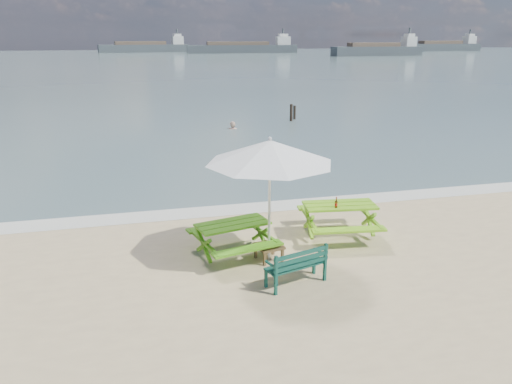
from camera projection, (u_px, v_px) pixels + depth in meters
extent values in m
plane|color=slate|center=(148.00, 63.00, 88.79)|extent=(300.00, 300.00, 0.00)
cube|color=silver|center=(259.00, 207.00, 14.38)|extent=(22.00, 0.90, 0.01)
cube|color=#499416|center=(233.00, 224.00, 11.09)|extent=(1.74, 1.11, 0.05)
cube|color=#499416|center=(219.00, 226.00, 11.81)|extent=(1.63, 0.65, 0.05)
cube|color=#499416|center=(248.00, 249.00, 10.54)|extent=(1.63, 0.65, 0.05)
cube|color=#499416|center=(233.00, 241.00, 11.21)|extent=(1.68, 1.23, 0.68)
cube|color=#70B31B|center=(340.00, 205.00, 12.14)|extent=(1.82, 1.02, 0.05)
cube|color=#70B31B|center=(331.00, 207.00, 13.00)|extent=(1.75, 0.51, 0.05)
cube|color=#70B31B|center=(349.00, 230.00, 11.47)|extent=(1.75, 0.51, 0.05)
cube|color=#70B31B|center=(339.00, 222.00, 12.27)|extent=(1.73, 1.16, 0.74)
cube|color=#0F3F34|center=(295.00, 265.00, 9.89)|extent=(1.32, 0.72, 0.04)
cube|color=#0F3F34|center=(302.00, 259.00, 9.66)|extent=(1.22, 0.39, 0.32)
cube|color=#0F3F34|center=(295.00, 274.00, 9.95)|extent=(1.25, 0.74, 0.40)
cube|color=brown|center=(269.00, 246.00, 10.96)|extent=(0.65, 0.65, 0.05)
cube|color=brown|center=(269.00, 253.00, 11.01)|extent=(0.57, 0.57, 0.31)
cylinder|color=silver|center=(269.00, 204.00, 10.66)|extent=(0.05, 0.05, 2.62)
cone|color=white|center=(270.00, 152.00, 10.32)|extent=(3.25, 3.25, 0.49)
cylinder|color=#8C4114|center=(336.00, 205.00, 11.86)|extent=(0.07, 0.07, 0.16)
cylinder|color=#8C4114|center=(336.00, 199.00, 11.81)|extent=(0.03, 0.03, 0.07)
cylinder|color=#B11416|center=(336.00, 205.00, 11.86)|extent=(0.07, 0.07, 0.06)
imported|color=tan|center=(233.00, 137.00, 26.56)|extent=(0.71, 0.56, 1.74)
cylinder|color=black|center=(291.00, 114.00, 28.62)|extent=(0.16, 0.16, 1.18)
cylinder|color=black|center=(295.00, 114.00, 29.29)|extent=(0.15, 0.15, 1.00)
cube|color=#3C4447|center=(443.00, 48.00, 151.42)|extent=(24.54, 5.49, 2.20)
cube|color=silver|center=(469.00, 40.00, 153.40)|extent=(3.10, 3.17, 2.20)
cube|color=#3C4447|center=(242.00, 49.00, 133.77)|extent=(29.69, 5.85, 2.20)
cube|color=silver|center=(283.00, 41.00, 135.02)|extent=(3.72, 3.22, 2.20)
cube|color=#3C4447|center=(144.00, 49.00, 139.15)|extent=(25.10, 7.07, 2.20)
cube|color=silver|center=(177.00, 40.00, 141.72)|extent=(3.33, 3.35, 2.20)
cube|color=#3C4447|center=(377.00, 51.00, 116.65)|extent=(21.65, 4.26, 2.20)
cube|color=silver|center=(409.00, 41.00, 117.96)|extent=(2.63, 3.03, 2.20)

